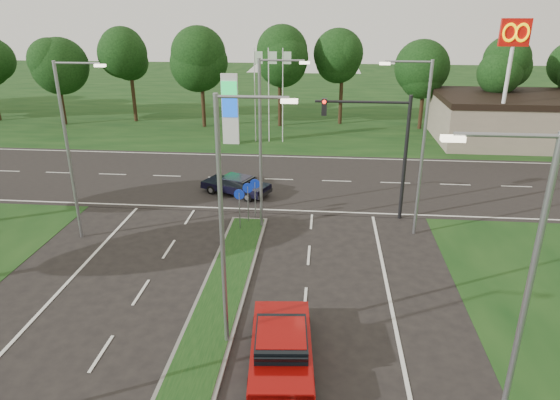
{
  "coord_description": "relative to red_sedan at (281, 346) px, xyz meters",
  "views": [
    {
      "loc": [
        4.07,
        -8.66,
        11.51
      ],
      "look_at": [
        1.94,
        14.65,
        2.2
      ],
      "focal_mm": 32.0,
      "sensor_mm": 36.0,
      "label": 1
    }
  ],
  "objects": [
    {
      "name": "commercial_building",
      "position": [
        19.14,
        30.94,
        1.27
      ],
      "size": [
        16.0,
        9.0,
        4.0
      ],
      "primitive_type": "cube",
      "color": "gray",
      "rests_on": "ground"
    },
    {
      "name": "streetlight_left_far",
      "position": [
        -11.16,
        8.94,
        4.35
      ],
      "size": [
        2.53,
        0.22,
        9.0
      ],
      "color": "gray",
      "rests_on": "ground"
    },
    {
      "name": "streetlight_median_near",
      "position": [
        -1.86,
        0.94,
        4.35
      ],
      "size": [
        2.53,
        0.22,
        9.0
      ],
      "color": "gray",
      "rests_on": "ground"
    },
    {
      "name": "median_kerb",
      "position": [
        -2.86,
        -1.06,
        -0.67
      ],
      "size": [
        2.0,
        26.0,
        0.12
      ],
      "primitive_type": "cube",
      "color": "slate",
      "rests_on": "ground"
    },
    {
      "name": "streetlight_right_far",
      "position": [
        5.94,
        10.94,
        4.35
      ],
      "size": [
        2.53,
        0.22,
        9.0
      ],
      "rotation": [
        0.0,
        0.0,
        3.14
      ],
      "color": "gray",
      "rests_on": "ground"
    },
    {
      "name": "navy_sedan",
      "position": [
        -4.31,
        15.88,
        -0.1
      ],
      "size": [
        4.62,
        3.29,
        1.18
      ],
      "rotation": [
        0.0,
        0.0,
        1.17
      ],
      "color": "black",
      "rests_on": "ground"
    },
    {
      "name": "mcdonalds_sign",
      "position": [
        15.14,
        26.91,
        7.26
      ],
      "size": [
        2.2,
        0.47,
        10.4
      ],
      "color": "silver",
      "rests_on": "ground"
    },
    {
      "name": "red_sedan",
      "position": [
        0.0,
        0.0,
        0.0
      ],
      "size": [
        2.42,
        5.09,
        1.36
      ],
      "rotation": [
        0.0,
        0.0,
        0.08
      ],
      "color": "maroon",
      "rests_on": "ground"
    },
    {
      "name": "verge_far",
      "position": [
        -2.86,
        49.94,
        -0.73
      ],
      "size": [
        160.0,
        50.0,
        0.02
      ],
      "primitive_type": "cube",
      "color": "black",
      "rests_on": "ground"
    },
    {
      "name": "median_signs",
      "position": [
        -2.86,
        11.34,
        0.98
      ],
      "size": [
        1.16,
        1.76,
        2.38
      ],
      "color": "gray",
      "rests_on": "ground"
    },
    {
      "name": "treeline_far",
      "position": [
        -2.76,
        34.87,
        6.1
      ],
      "size": [
        6.0,
        6.0,
        9.9
      ],
      "color": "black",
      "rests_on": "ground"
    },
    {
      "name": "streetlight_median_far",
      "position": [
        -1.86,
        10.94,
        4.35
      ],
      "size": [
        2.53,
        0.22,
        9.0
      ],
      "color": "gray",
      "rests_on": "ground"
    },
    {
      "name": "cross_road",
      "position": [
        -2.86,
        18.94,
        -0.73
      ],
      "size": [
        160.0,
        12.0,
        0.02
      ],
      "primitive_type": "cube",
      "color": "black",
      "rests_on": "ground"
    },
    {
      "name": "traffic_signal",
      "position": [
        4.33,
        12.93,
        3.92
      ],
      "size": [
        5.1,
        0.42,
        7.0
      ],
      "color": "black",
      "rests_on": "ground"
    },
    {
      "name": "streetlight_right_near",
      "position": [
        5.94,
        -3.06,
        4.35
      ],
      "size": [
        2.53,
        0.22,
        9.0
      ],
      "rotation": [
        0.0,
        0.0,
        3.14
      ],
      "color": "gray",
      "rests_on": "ground"
    },
    {
      "name": "gas_pylon",
      "position": [
        -6.64,
        27.98,
        2.47
      ],
      "size": [
        5.8,
        1.26,
        8.0
      ],
      "color": "silver",
      "rests_on": "ground"
    }
  ]
}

